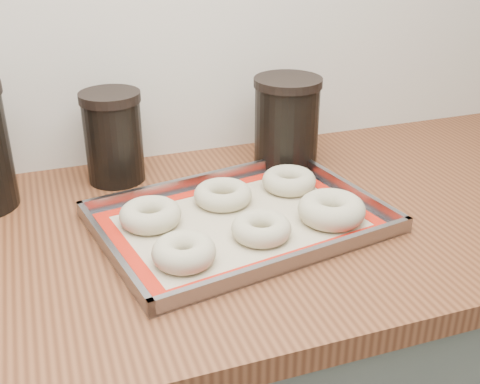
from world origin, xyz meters
name	(u,v)px	position (x,y,z in m)	size (l,w,h in m)	color
countertop	(229,231)	(0.00, 1.68, 0.88)	(3.06, 0.68, 0.04)	brown
baking_tray	(240,220)	(0.01, 1.66, 0.91)	(0.51, 0.41, 0.03)	gray
baking_mat	(240,221)	(0.01, 1.66, 0.90)	(0.46, 0.36, 0.00)	#C6B793
bagel_front_left	(184,252)	(-0.11, 1.57, 0.92)	(0.10, 0.10, 0.04)	#C0B795
bagel_front_mid	(261,228)	(0.03, 1.60, 0.92)	(0.10, 0.10, 0.03)	#C0B795
bagel_front_right	(332,210)	(0.16, 1.61, 0.93)	(0.11, 0.11, 0.04)	#C0B795
bagel_back_left	(150,215)	(-0.13, 1.70, 0.92)	(0.10, 0.10, 0.04)	#C0B795
bagel_back_mid	(223,195)	(0.01, 1.73, 0.92)	(0.10, 0.10, 0.03)	#C0B795
bagel_back_right	(289,181)	(0.14, 1.75, 0.92)	(0.10, 0.10, 0.03)	#C0B795
canister_mid	(113,137)	(-0.15, 1.91, 0.99)	(0.11, 0.11, 0.18)	black
canister_right	(287,122)	(0.19, 1.87, 0.99)	(0.13, 0.13, 0.18)	black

